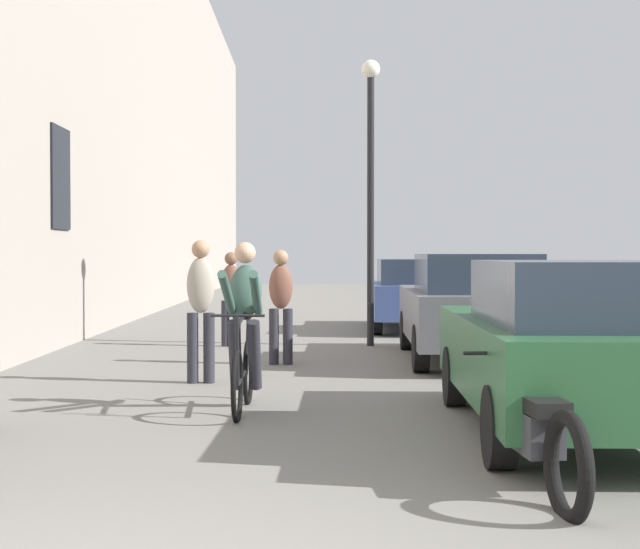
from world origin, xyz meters
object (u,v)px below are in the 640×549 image
at_px(street_lamp, 371,165).
at_px(parked_car_nearest, 569,345).
at_px(pedestrian_near, 201,303).
at_px(pedestrian_mid, 281,300).
at_px(parked_car_second, 471,306).
at_px(parked_motorcycle, 531,428).
at_px(cyclist_on_bicycle, 244,330).
at_px(parked_car_third, 413,293).
at_px(pedestrian_far, 231,293).

bearing_deg(street_lamp, parked_car_nearest, -81.12).
xyz_separation_m(pedestrian_near, pedestrian_mid, (0.92, 1.90, -0.07)).
xyz_separation_m(parked_car_second, parked_motorcycle, (-0.86, -7.43, -0.42)).
bearing_deg(pedestrian_mid, cyclist_on_bicycle, -93.70).
relative_size(parked_car_second, parked_car_third, 1.08).
bearing_deg(parked_car_third, pedestrian_far, -135.51).
bearing_deg(parked_car_third, parked_car_second, -87.52).
relative_size(street_lamp, parked_car_nearest, 1.12).
bearing_deg(cyclist_on_bicycle, street_lamp, 75.34).
bearing_deg(parked_car_second, parked_motorcycle, -96.59).
distance_m(parked_car_nearest, parked_car_second, 5.63).
relative_size(parked_car_second, parked_motorcycle, 2.11).
xyz_separation_m(pedestrian_near, parked_car_third, (3.47, 7.92, -0.23)).
distance_m(pedestrian_mid, pedestrian_far, 2.76).
bearing_deg(parked_car_nearest, street_lamp, 98.88).
xyz_separation_m(parked_car_nearest, parked_car_second, (0.11, 5.63, 0.03)).
xyz_separation_m(street_lamp, parked_motorcycle, (0.48, -9.69, -2.70)).
relative_size(parked_car_nearest, parked_motorcycle, 2.04).
xyz_separation_m(cyclist_on_bicycle, parked_car_third, (2.80, 9.86, -0.05)).
bearing_deg(parked_car_second, cyclist_on_bicycle, -125.65).
height_order(pedestrian_near, pedestrian_mid, pedestrian_near).
distance_m(pedestrian_near, pedestrian_mid, 2.11).
height_order(pedestrian_near, parked_motorcycle, pedestrian_near).
height_order(cyclist_on_bicycle, parked_motorcycle, cyclist_on_bicycle).
distance_m(cyclist_on_bicycle, pedestrian_mid, 3.85).
bearing_deg(parked_car_nearest, cyclist_on_bicycle, 154.69).
bearing_deg(pedestrian_mid, pedestrian_near, -115.85).
xyz_separation_m(cyclist_on_bicycle, pedestrian_near, (-0.67, 1.94, 0.18)).
height_order(pedestrian_near, parked_car_third, pedestrian_near).
bearing_deg(cyclist_on_bicycle, parked_car_third, 74.17).
bearing_deg(pedestrian_far, pedestrian_mid, -70.18).
height_order(pedestrian_far, street_lamp, street_lamp).
bearing_deg(cyclist_on_bicycle, parked_car_nearest, -25.31).
height_order(cyclist_on_bicycle, pedestrian_mid, cyclist_on_bicycle).
bearing_deg(parked_motorcycle, parked_car_third, 87.31).
bearing_deg(parked_car_nearest, parked_motorcycle, -112.69).
bearing_deg(parked_car_second, street_lamp, 120.57).
height_order(pedestrian_mid, parked_car_nearest, pedestrian_mid).
bearing_deg(street_lamp, cyclist_on_bicycle, -104.66).
relative_size(cyclist_on_bicycle, pedestrian_far, 1.09).
bearing_deg(pedestrian_far, parked_car_nearest, -65.16).
bearing_deg(pedestrian_mid, pedestrian_far, 109.82).
relative_size(pedestrian_far, parked_car_second, 0.36).
height_order(pedestrian_near, street_lamp, street_lamp).
xyz_separation_m(street_lamp, parked_car_nearest, (1.23, -7.89, -2.31)).
distance_m(parked_car_second, parked_car_third, 5.63).
relative_size(cyclist_on_bicycle, parked_car_nearest, 0.40).
height_order(parked_car_nearest, parked_car_third, parked_car_nearest).
relative_size(pedestrian_near, parked_car_third, 0.42).
bearing_deg(pedestrian_near, parked_car_third, 66.35).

